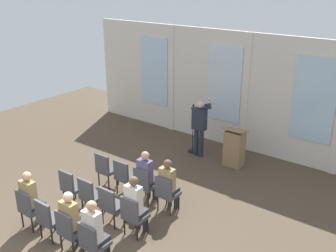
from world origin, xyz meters
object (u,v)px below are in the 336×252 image
(audience_r0_c2, at_px, (146,174))
(chair_r2_c2, at_px, (69,229))
(chair_r2_c3, at_px, (92,242))
(chair_r0_c0, at_px, (106,168))
(chair_r2_c0, at_px, (29,207))
(speaker, at_px, (199,124))
(lectern, at_px, (234,148))
(chair_r0_c1, at_px, (124,175))
(mic_stand, at_px, (193,142))
(chair_r0_c2, at_px, (144,183))
(audience_r1_c3, at_px, (135,203))
(chair_r1_c2, at_px, (111,204))
(chair_r1_c0, at_px, (71,186))
(audience_r0_c3, at_px, (168,182))
(chair_r2_c1, at_px, (48,217))
(chair_r0_c3, at_px, (166,191))
(chair_r1_c3, at_px, (133,214))
(audience_r2_c0, at_px, (31,197))
(audience_r2_c2, at_px, (72,218))
(chair_r1_c1, at_px, (90,194))
(audience_r2_c3, at_px, (95,229))

(audience_r0_c2, bearing_deg, chair_r2_c2, -90.00)
(audience_r0_c2, distance_m, chair_r2_c3, 2.46)
(chair_r0_c0, height_order, chair_r2_c0, same)
(speaker, bearing_deg, lectern, 2.18)
(chair_r0_c1, bearing_deg, mic_stand, 90.90)
(chair_r0_c2, relative_size, audience_r1_c3, 0.68)
(chair_r1_c2, bearing_deg, chair_r1_c0, 180.00)
(chair_r0_c2, relative_size, audience_r0_c3, 0.71)
(chair_r2_c1, bearing_deg, speaker, 87.36)
(speaker, height_order, chair_r0_c3, speaker)
(chair_r0_c2, height_order, chair_r1_c3, same)
(chair_r2_c3, bearing_deg, chair_r2_c2, 180.00)
(speaker, height_order, chair_r2_c3, speaker)
(audience_r1_c3, xyz_separation_m, audience_r2_c0, (-1.96, -1.14, -0.02))
(chair_r0_c0, height_order, chair_r1_c0, same)
(lectern, xyz_separation_m, audience_r2_c0, (-2.06, -5.28, 0.20))
(audience_r2_c2, bearing_deg, chair_r0_c1, 106.54)
(chair_r0_c3, height_order, chair_r2_c3, same)
(chair_r1_c2, bearing_deg, audience_r0_c3, 61.86)
(chair_r2_c2, relative_size, audience_r2_c2, 0.70)
(chair_r0_c0, bearing_deg, audience_r2_c0, -90.00)
(audience_r0_c3, xyz_separation_m, chair_r1_c1, (-1.31, -1.22, -0.20))
(mic_stand, bearing_deg, chair_r0_c1, -89.10)
(chair_r0_c2, height_order, chair_r2_c1, same)
(audience_r0_c2, xyz_separation_m, chair_r0_c3, (0.65, -0.08, -0.21))
(lectern, height_order, chair_r1_c2, lectern)
(audience_r2_c0, relative_size, chair_r2_c2, 1.44)
(audience_r0_c3, distance_m, chair_r2_c3, 2.38)
(chair_r2_c1, relative_size, chair_r2_c3, 1.00)
(chair_r1_c3, distance_m, chair_r2_c3, 1.14)
(audience_r0_c3, bearing_deg, mic_stand, 113.99)
(chair_r0_c0, distance_m, chair_r0_c2, 1.31)
(chair_r1_c0, height_order, chair_r1_c2, same)
(chair_r2_c3, bearing_deg, speaker, 101.31)
(chair_r0_c1, xyz_separation_m, audience_r2_c3, (1.31, -2.21, 0.23))
(mic_stand, relative_size, audience_r0_c2, 1.16)
(chair_r0_c0, xyz_separation_m, audience_r1_c3, (1.96, -1.06, 0.23))
(chair_r0_c1, xyz_separation_m, chair_r1_c3, (1.31, -1.14, 0.00))
(chair_r0_c3, relative_size, chair_r2_c2, 1.00)
(chair_r0_c1, bearing_deg, chair_r1_c1, -90.00)
(chair_r1_c2, height_order, audience_r2_c3, audience_r2_c3)
(mic_stand, xyz_separation_m, audience_r0_c2, (0.70, -3.05, 0.40))
(speaker, height_order, lectern, speaker)
(chair_r0_c0, height_order, audience_r1_c3, audience_r1_c3)
(chair_r0_c0, distance_m, audience_r0_c3, 1.98)
(mic_stand, distance_m, lectern, 1.48)
(audience_r0_c3, relative_size, chair_r2_c1, 1.40)
(chair_r0_c1, relative_size, audience_r2_c0, 0.69)
(chair_r0_c1, height_order, chair_r2_c1, same)
(chair_r0_c2, distance_m, audience_r2_c3, 2.31)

